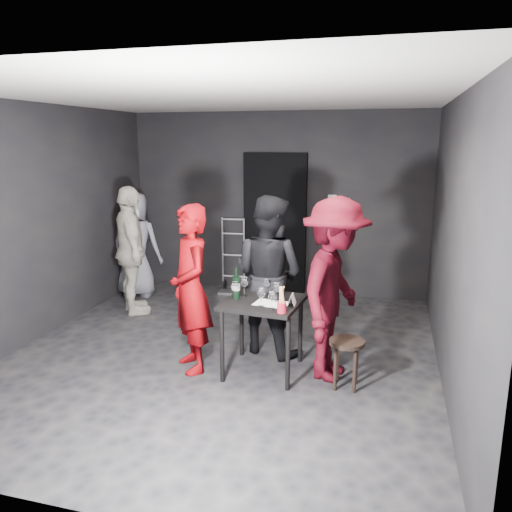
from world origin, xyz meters
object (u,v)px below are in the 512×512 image
(woman_black, at_px, (268,263))
(wine_bottle, at_px, (236,287))
(hand_truck, at_px, (233,278))
(man_maroon, at_px, (335,273))
(bystander_grey, at_px, (136,243))
(breadstick_cup, at_px, (282,300))
(server_red, at_px, (190,279))
(tasting_table, at_px, (263,310))
(bystander_cream, at_px, (130,242))
(stool, at_px, (347,350))

(woman_black, relative_size, wine_bottle, 6.31)
(hand_truck, distance_m, man_maroon, 3.14)
(bystander_grey, distance_m, wine_bottle, 2.95)
(breadstick_cup, bearing_deg, server_red, 168.92)
(server_red, bearing_deg, hand_truck, 149.50)
(man_maroon, height_order, breadstick_cup, man_maroon)
(man_maroon, bearing_deg, breadstick_cup, 142.06)
(hand_truck, bearing_deg, woman_black, -67.77)
(man_maroon, distance_m, wine_bottle, 0.97)
(tasting_table, relative_size, breadstick_cup, 2.85)
(hand_truck, height_order, server_red, server_red)
(hand_truck, height_order, breadstick_cup, hand_truck)
(hand_truck, distance_m, woman_black, 2.37)
(tasting_table, distance_m, breadstick_cup, 0.45)
(hand_truck, bearing_deg, breadstick_cup, -69.51)
(man_maroon, bearing_deg, tasting_table, 106.68)
(bystander_cream, bearing_deg, stool, -152.99)
(hand_truck, distance_m, wine_bottle, 2.75)
(stool, relative_size, server_red, 0.25)
(stool, xyz_separation_m, wine_bottle, (-1.11, 0.11, 0.50))
(hand_truck, bearing_deg, server_red, -86.61)
(hand_truck, bearing_deg, tasting_table, -71.47)
(bystander_cream, bearing_deg, man_maroon, -150.77)
(woman_black, xyz_separation_m, bystander_grey, (-2.37, 1.44, -0.18))
(woman_black, bearing_deg, bystander_grey, -11.48)
(woman_black, bearing_deg, breadstick_cup, 131.60)
(bystander_cream, relative_size, breadstick_cup, 7.40)
(woman_black, height_order, bystander_grey, woman_black)
(hand_truck, relative_size, server_red, 0.60)
(tasting_table, xyz_separation_m, wine_bottle, (-0.27, -0.01, 0.22))
(stool, height_order, bystander_grey, bystander_grey)
(tasting_table, height_order, bystander_cream, bystander_cream)
(stool, height_order, breadstick_cup, breadstick_cup)
(breadstick_cup, bearing_deg, stool, 17.87)
(breadstick_cup, bearing_deg, tasting_table, 129.83)
(man_maroon, bearing_deg, bystander_cream, 76.99)
(server_red, relative_size, bystander_cream, 0.97)
(man_maroon, xyz_separation_m, breadstick_cup, (-0.42, -0.39, -0.18))
(stool, distance_m, server_red, 1.65)
(server_red, relative_size, man_maroon, 0.90)
(stool, relative_size, man_maroon, 0.22)
(hand_truck, height_order, man_maroon, man_maroon)
(server_red, xyz_separation_m, bystander_cream, (-1.41, 1.36, 0.03))
(hand_truck, distance_m, server_red, 2.76)
(stool, xyz_separation_m, woman_black, (-0.92, 0.65, 0.62))
(stool, xyz_separation_m, server_red, (-1.55, 0.00, 0.58))
(hand_truck, bearing_deg, stool, -58.92)
(bystander_cream, distance_m, breadstick_cup, 2.84)
(bystander_grey, bearing_deg, tasting_table, 140.52)
(hand_truck, height_order, tasting_table, hand_truck)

